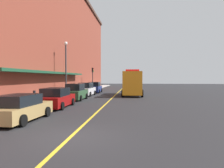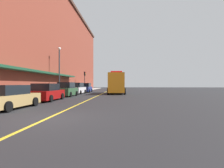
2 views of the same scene
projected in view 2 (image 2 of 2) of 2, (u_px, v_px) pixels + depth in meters
The scene contains 14 objects.
ground_plane at pixel (104, 93), 33.32m from camera, with size 112.00×112.00×0.00m, color #232326.
sidewalk_left at pixel (72, 92), 33.72m from camera, with size 2.40×70.00×0.15m, color #ADA8A0.
lane_center_stripe at pixel (104, 93), 33.32m from camera, with size 0.16×70.00×0.01m, color gold.
brick_building_left at pixel (39, 41), 33.10m from camera, with size 10.52×64.00×19.07m.
parked_car_0 at pixel (8, 97), 11.55m from camera, with size 2.24×4.76×1.55m.
parked_car_1 at pixel (47, 93), 17.21m from camera, with size 2.19×4.86×1.66m.
parked_car_2 at pixel (67, 90), 23.31m from camera, with size 2.07×4.24×1.84m.
parked_car_3 at pixel (77, 89), 29.13m from camera, with size 2.14×4.53×1.84m.
parked_car_4 at pixel (86, 88), 35.20m from camera, with size 2.19×4.61×1.81m.
utility_truck at pixel (117, 83), 29.74m from camera, with size 2.80×7.81×3.58m.
parking_meter_0 at pixel (27, 90), 16.37m from camera, with size 0.14×0.18×1.33m.
parking_meter_1 at pixel (76, 87), 33.41m from camera, with size 0.14×0.18×1.33m.
street_lamp_left at pixel (59, 65), 26.35m from camera, with size 0.44×0.44×6.94m.
traffic_light_near at pixel (85, 77), 40.64m from camera, with size 0.38×0.36×4.30m.
Camera 2 is at (3.55, -8.17, 1.61)m, focal length 28.53 mm.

